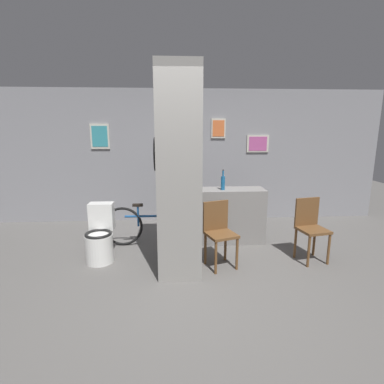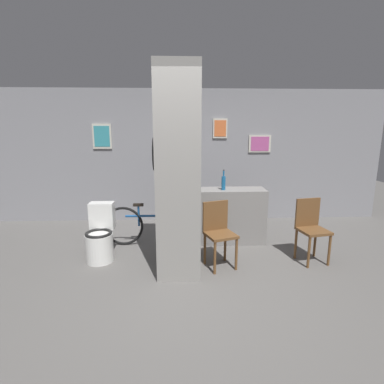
% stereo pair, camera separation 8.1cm
% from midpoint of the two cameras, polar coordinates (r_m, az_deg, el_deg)
% --- Properties ---
extents(ground_plane, '(14.00, 14.00, 0.00)m').
position_cam_midpoint_polar(ground_plane, '(3.86, 0.09, -16.72)').
color(ground_plane, '#5B5956').
extents(wall_back, '(8.00, 0.09, 2.60)m').
position_cam_midpoint_polar(wall_back, '(6.03, -1.04, 6.83)').
color(wall_back, gray).
rests_on(wall_back, ground_plane).
extents(pillar_center, '(0.57, 0.92, 2.60)m').
position_cam_midpoint_polar(pillar_center, '(3.87, -2.12, 3.80)').
color(pillar_center, gray).
rests_on(pillar_center, ground_plane).
extents(counter_shelf, '(1.26, 0.44, 0.89)m').
position_cam_midpoint_polar(counter_shelf, '(4.98, 6.98, -4.47)').
color(counter_shelf, gray).
rests_on(counter_shelf, ground_plane).
extents(toilet, '(0.39, 0.55, 0.79)m').
position_cam_midpoint_polar(toilet, '(4.51, -16.58, -8.24)').
color(toilet, white).
rests_on(toilet, ground_plane).
extents(chair_near_pillar, '(0.47, 0.47, 0.89)m').
position_cam_midpoint_polar(chair_near_pillar, '(4.10, 5.63, -7.32)').
color(chair_near_pillar, brown).
rests_on(chair_near_pillar, ground_plane).
extents(chair_by_doorway, '(0.43, 0.43, 0.89)m').
position_cam_midpoint_polar(chair_by_doorway, '(4.57, 22.18, -6.14)').
color(chair_by_doorway, brown).
rests_on(chair_by_doorway, ground_plane).
extents(bicycle, '(1.64, 0.42, 0.69)m').
position_cam_midpoint_polar(bicycle, '(4.88, -6.61, -6.21)').
color(bicycle, black).
rests_on(bicycle, ground_plane).
extents(bottle_tall, '(0.07, 0.07, 0.33)m').
position_cam_midpoint_polar(bottle_tall, '(4.79, 6.50, 1.84)').
color(bottle_tall, '#19598C').
rests_on(bottle_tall, counter_shelf).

